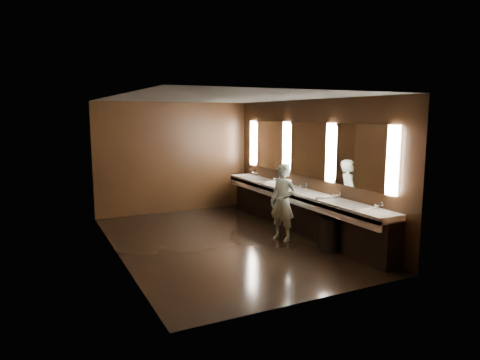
% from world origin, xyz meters
% --- Properties ---
extents(floor, '(6.00, 6.00, 0.00)m').
position_xyz_m(floor, '(0.00, 0.00, 0.00)').
color(floor, black).
rests_on(floor, ground).
extents(ceiling, '(4.00, 6.00, 0.02)m').
position_xyz_m(ceiling, '(0.00, 0.00, 2.80)').
color(ceiling, '#2D2D2B').
rests_on(ceiling, wall_back).
extents(wall_back, '(4.00, 0.02, 2.80)m').
position_xyz_m(wall_back, '(0.00, 3.00, 1.40)').
color(wall_back, black).
rests_on(wall_back, floor).
extents(wall_front, '(4.00, 0.02, 2.80)m').
position_xyz_m(wall_front, '(0.00, -3.00, 1.40)').
color(wall_front, black).
rests_on(wall_front, floor).
extents(wall_left, '(0.02, 6.00, 2.80)m').
position_xyz_m(wall_left, '(-2.00, 0.00, 1.40)').
color(wall_left, black).
rests_on(wall_left, floor).
extents(wall_right, '(0.02, 6.00, 2.80)m').
position_xyz_m(wall_right, '(2.00, 0.00, 1.40)').
color(wall_right, black).
rests_on(wall_right, floor).
extents(sink_counter, '(0.55, 5.40, 1.01)m').
position_xyz_m(sink_counter, '(1.79, 0.00, 0.50)').
color(sink_counter, black).
rests_on(sink_counter, floor).
extents(mirror_band, '(0.06, 5.03, 1.15)m').
position_xyz_m(mirror_band, '(1.98, -0.00, 1.75)').
color(mirror_band, white).
rests_on(mirror_band, wall_right).
extents(person, '(0.56, 0.66, 1.54)m').
position_xyz_m(person, '(1.14, -0.40, 0.77)').
color(person, '#97D6E2').
rests_on(person, floor).
extents(trash_bin, '(0.45, 0.45, 0.62)m').
position_xyz_m(trash_bin, '(1.58, -1.36, 0.31)').
color(trash_bin, black).
rests_on(trash_bin, floor).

